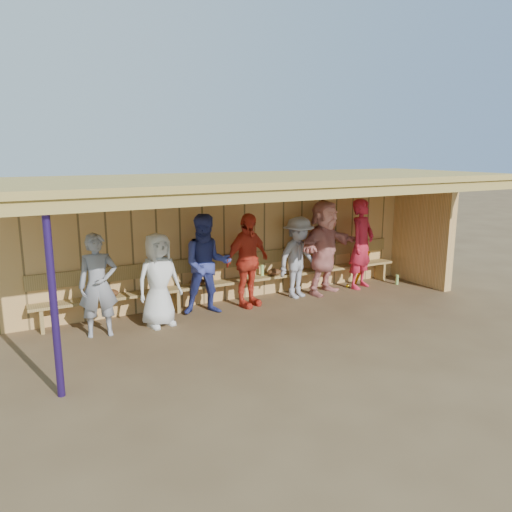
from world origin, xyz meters
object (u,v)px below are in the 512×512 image
(player_b, at_px, (159,280))
(player_d, at_px, (247,260))
(player_f, at_px, (324,247))
(player_c, at_px, (207,264))
(player_e, at_px, (298,258))
(player_g, at_px, (362,244))
(bench, at_px, (238,275))
(player_a, at_px, (98,285))

(player_b, xyz_separation_m, player_d, (1.80, 0.27, 0.09))
(player_b, distance_m, player_f, 3.62)
(player_b, relative_size, player_c, 0.87)
(player_e, bearing_deg, player_b, 169.59)
(player_c, bearing_deg, player_b, -151.86)
(player_d, bearing_deg, player_f, -16.48)
(player_f, distance_m, player_g, 0.96)
(player_g, height_order, bench, player_g)
(player_c, height_order, player_f, player_f)
(player_a, height_order, player_f, player_f)
(player_f, bearing_deg, player_d, 160.56)
(player_a, height_order, player_b, player_a)
(player_g, xyz_separation_m, bench, (-2.77, 0.36, -0.43))
(player_a, height_order, player_g, player_g)
(player_d, height_order, bench, player_d)
(player_e, distance_m, player_f, 0.65)
(player_b, height_order, player_d, player_d)
(player_d, relative_size, player_f, 0.92)
(player_g, bearing_deg, player_a, 160.70)
(player_b, distance_m, bench, 1.92)
(player_a, relative_size, player_c, 0.91)
(bench, bearing_deg, player_e, -15.98)
(player_b, relative_size, player_e, 0.97)
(player_b, xyz_separation_m, bench, (1.78, 0.65, -0.27))
(player_c, distance_m, bench, 1.00)
(bench, bearing_deg, player_d, -87.38)
(player_c, bearing_deg, player_d, 17.71)
(player_e, height_order, bench, player_e)
(player_a, bearing_deg, player_d, 13.46)
(player_e, distance_m, bench, 1.26)
(player_e, xyz_separation_m, player_g, (1.59, -0.02, 0.14))
(player_c, bearing_deg, player_g, 15.96)
(bench, bearing_deg, player_a, -166.71)
(player_d, distance_m, bench, 0.53)
(player_b, relative_size, player_g, 0.83)
(player_g, bearing_deg, player_e, 156.91)
(player_f, height_order, bench, player_f)
(player_d, xyz_separation_m, player_f, (1.80, 0.05, 0.08))
(player_g, bearing_deg, player_f, 156.02)
(player_a, xyz_separation_m, player_c, (1.95, 0.23, 0.08))
(player_c, relative_size, player_d, 1.02)
(player_b, distance_m, player_c, 1.00)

